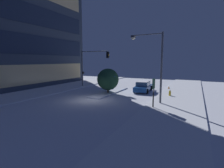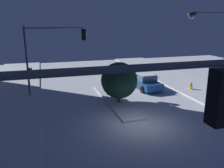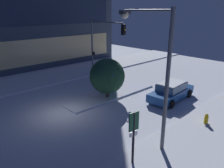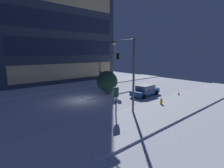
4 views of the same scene
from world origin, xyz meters
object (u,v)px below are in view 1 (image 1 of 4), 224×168
(traffic_light_corner_far_right, at_px, (92,62))
(parking_info_sign, at_px, (154,90))
(construction_cone, at_px, (169,88))
(car_near, at_px, (143,87))
(street_lamp_arched, at_px, (152,57))
(fire_hydrant, at_px, (170,94))
(decorated_tree_median, at_px, (108,79))

(traffic_light_corner_far_right, relative_size, parking_info_sign, 2.19)
(construction_cone, bearing_deg, car_near, 138.04)
(construction_cone, bearing_deg, street_lamp_arched, 177.56)
(fire_hydrant, bearing_deg, construction_cone, 9.19)
(car_near, bearing_deg, decorated_tree_median, 130.48)
(parking_info_sign, distance_m, decorated_tree_median, 8.70)
(traffic_light_corner_far_right, bearing_deg, car_near, -1.76)
(traffic_light_corner_far_right, distance_m, fire_hydrant, 13.68)
(street_lamp_arched, bearing_deg, fire_hydrant, -103.06)
(street_lamp_arched, distance_m, parking_info_sign, 3.71)
(fire_hydrant, xyz_separation_m, construction_cone, (5.64, 0.91, -0.12))
(street_lamp_arched, xyz_separation_m, fire_hydrant, (4.31, -1.34, -4.42))
(fire_hydrant, distance_m, construction_cone, 5.71)
(traffic_light_corner_far_right, xyz_separation_m, construction_cone, (3.20, -11.97, -4.01))
(traffic_light_corner_far_right, bearing_deg, construction_cone, 14.94)
(parking_info_sign, relative_size, decorated_tree_median, 0.82)
(fire_hydrant, height_order, decorated_tree_median, decorated_tree_median)
(traffic_light_corner_far_right, distance_m, parking_info_sign, 15.29)
(fire_hydrant, bearing_deg, traffic_light_corner_far_right, 79.27)
(parking_info_sign, bearing_deg, car_near, -59.77)
(street_lamp_arched, bearing_deg, construction_cone, -88.29)
(fire_hydrant, relative_size, decorated_tree_median, 0.24)
(traffic_light_corner_far_right, xyz_separation_m, street_lamp_arched, (-6.75, -11.55, 0.53))
(car_near, distance_m, parking_info_sign, 9.26)
(car_near, height_order, construction_cone, car_near)
(car_near, relative_size, decorated_tree_median, 1.42)
(parking_info_sign, bearing_deg, decorated_tree_median, -25.09)
(car_near, bearing_deg, street_lamp_arched, -161.06)
(traffic_light_corner_far_right, distance_m, decorated_tree_median, 6.82)
(parking_info_sign, height_order, decorated_tree_median, decorated_tree_median)
(car_near, bearing_deg, traffic_light_corner_far_right, 84.63)
(fire_hydrant, bearing_deg, street_lamp_arched, 162.79)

